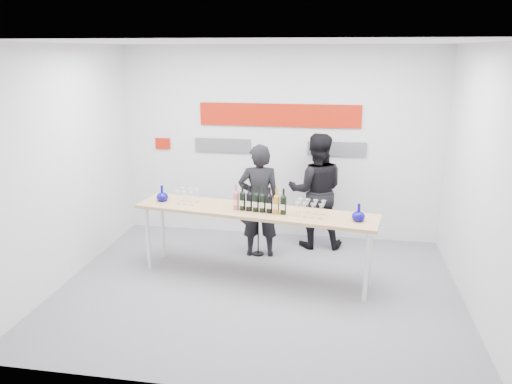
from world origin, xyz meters
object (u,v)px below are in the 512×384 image
at_px(presenter_right, 316,191).
at_px(mic_stand, 258,226).
at_px(tasting_table, 255,215).
at_px(presenter_left, 259,201).

xyz_separation_m(presenter_right, mic_stand, (-0.80, -0.50, -0.43)).
height_order(tasting_table, presenter_right, presenter_right).
xyz_separation_m(tasting_table, mic_stand, (-0.08, 0.75, -0.43)).
relative_size(presenter_left, mic_stand, 1.14).
bearing_deg(tasting_table, mic_stand, 104.62).
relative_size(tasting_table, presenter_right, 1.83).
bearing_deg(tasting_table, presenter_left, 103.52).
bearing_deg(tasting_table, presenter_right, 68.67).
bearing_deg(presenter_right, presenter_left, 26.58).
bearing_deg(presenter_left, mic_stand, 11.08).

